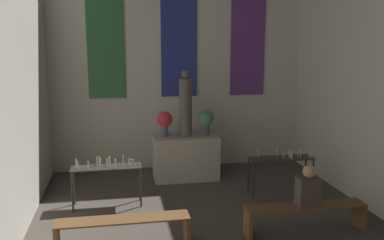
# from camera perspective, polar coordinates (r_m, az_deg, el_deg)

# --- Properties ---
(wall_back) EXTENTS (6.26, 0.16, 5.45)m
(wall_back) POSITION_cam_1_polar(r_m,az_deg,el_deg) (10.26, -1.83, 8.84)
(wall_back) COLOR silver
(wall_back) RESTS_ON ground_plane
(altar) EXTENTS (1.43, 0.72, 0.98)m
(altar) POSITION_cam_1_polar(r_m,az_deg,el_deg) (9.62, -0.85, -4.99)
(altar) COLOR #BCB29E
(altar) RESTS_ON ground_plane
(statue) EXTENTS (0.28, 0.28, 1.47)m
(statue) POSITION_cam_1_polar(r_m,az_deg,el_deg) (9.36, -0.87, 1.95)
(statue) COLOR #5B5651
(statue) RESTS_ON altar
(flower_vase_left) EXTENTS (0.34, 0.34, 0.56)m
(flower_vase_left) POSITION_cam_1_polar(r_m,az_deg,el_deg) (9.36, -3.67, -0.12)
(flower_vase_left) COLOR #4C5666
(flower_vase_left) RESTS_ON altar
(flower_vase_right) EXTENTS (0.34, 0.34, 0.56)m
(flower_vase_right) POSITION_cam_1_polar(r_m,az_deg,el_deg) (9.50, 1.89, 0.07)
(flower_vase_right) COLOR #4C5666
(flower_vase_right) RESTS_ON altar
(candle_rack_left) EXTENTS (1.30, 0.39, 0.96)m
(candle_rack_left) POSITION_cam_1_polar(r_m,az_deg,el_deg) (8.18, -11.33, -6.81)
(candle_rack_left) COLOR #332D28
(candle_rack_left) RESTS_ON ground_plane
(candle_rack_right) EXTENTS (1.30, 0.39, 0.97)m
(candle_rack_right) POSITION_cam_1_polar(r_m,az_deg,el_deg) (8.79, 11.84, -5.58)
(candle_rack_right) COLOR #332D28
(candle_rack_right) RESTS_ON ground_plane
(pew_back_left) EXTENTS (1.99, 0.36, 0.47)m
(pew_back_left) POSITION_cam_1_polar(r_m,az_deg,el_deg) (6.67, -9.14, -13.85)
(pew_back_left) COLOR brown
(pew_back_left) RESTS_ON ground_plane
(pew_back_right) EXTENTS (1.99, 0.36, 0.47)m
(pew_back_right) POSITION_cam_1_polar(r_m,az_deg,el_deg) (7.29, 14.89, -11.85)
(pew_back_right) COLOR brown
(pew_back_right) RESTS_ON ground_plane
(person_seated) EXTENTS (0.36, 0.24, 0.67)m
(person_seated) POSITION_cam_1_polar(r_m,az_deg,el_deg) (7.16, 15.26, -8.72)
(person_seated) COLOR #4C4238
(person_seated) RESTS_ON pew_back_right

